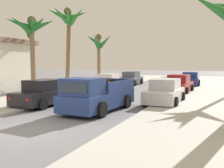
% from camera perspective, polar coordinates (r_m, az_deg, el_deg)
% --- Properties ---
extents(ground_plane, '(160.00, 160.00, 0.00)m').
position_cam_1_polar(ground_plane, '(10.12, -18.28, -9.88)').
color(ground_plane, slate).
extents(sidewalk_left, '(4.94, 60.00, 0.12)m').
position_cam_1_polar(sidewalk_left, '(22.82, -8.42, -1.53)').
color(sidewalk_left, beige).
rests_on(sidewalk_left, ground).
extents(sidewalk_right, '(4.94, 60.00, 0.12)m').
position_cam_1_polar(sidewalk_right, '(19.50, 19.57, -2.80)').
color(sidewalk_right, beige).
rests_on(sidewalk_right, ground).
extents(curb_left, '(0.16, 60.00, 0.10)m').
position_cam_1_polar(curb_left, '(22.28, -6.08, -1.68)').
color(curb_left, silver).
rests_on(curb_left, ground).
extents(curb_right, '(0.16, 60.00, 0.10)m').
position_cam_1_polar(curb_right, '(19.60, 16.46, -2.72)').
color(curb_right, silver).
rests_on(curb_right, ground).
extents(pickup_truck, '(2.44, 5.31, 1.80)m').
position_cam_1_polar(pickup_truck, '(13.40, -3.21, -2.58)').
color(pickup_truck, navy).
rests_on(pickup_truck, ground).
extents(car_left_near, '(2.21, 4.34, 1.54)m').
position_cam_1_polar(car_left_near, '(29.46, 17.00, 0.97)').
color(car_left_near, navy).
rests_on(car_left_near, ground).
extents(car_right_near, '(2.16, 4.32, 1.54)m').
position_cam_1_polar(car_right_near, '(15.70, -14.63, -2.03)').
color(car_right_near, black).
rests_on(car_right_near, ground).
extents(car_left_mid, '(2.05, 4.27, 1.54)m').
position_cam_1_polar(car_left_mid, '(29.90, 4.25, 1.22)').
color(car_left_mid, '#474C56').
rests_on(car_left_mid, ground).
extents(car_right_mid, '(2.21, 4.34, 1.54)m').
position_cam_1_polar(car_right_mid, '(23.55, -0.87, 0.30)').
color(car_right_mid, silver).
rests_on(car_right_mid, ground).
extents(car_left_far, '(2.19, 4.33, 1.54)m').
position_cam_1_polar(car_left_far, '(22.26, 14.61, -0.10)').
color(car_left_far, maroon).
rests_on(car_left_far, ground).
extents(car_right_far, '(2.07, 4.28, 1.54)m').
position_cam_1_polar(car_right_far, '(16.14, 11.68, -1.80)').
color(car_right_far, silver).
rests_on(car_right_far, ground).
extents(palm_tree_right_fore, '(3.54, 3.35, 6.26)m').
position_cam_1_polar(palm_tree_right_fore, '(21.91, -17.59, 11.23)').
color(palm_tree_right_fore, '#846B4C').
rests_on(palm_tree_right_fore, ground).
extents(palm_tree_left_mid, '(3.76, 3.80, 7.81)m').
position_cam_1_polar(palm_tree_left_mid, '(25.52, -9.77, 13.32)').
color(palm_tree_left_mid, brown).
rests_on(palm_tree_left_mid, ground).
extents(palm_tree_left_back, '(3.64, 4.13, 6.13)m').
position_cam_1_polar(palm_tree_left_back, '(32.19, -2.90, 8.67)').
color(palm_tree_left_back, brown).
rests_on(palm_tree_left_back, ground).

